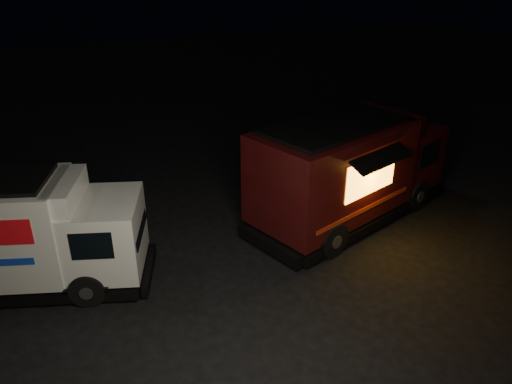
{
  "coord_description": "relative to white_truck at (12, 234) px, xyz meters",
  "views": [
    {
      "loc": [
        -3.69,
        -9.78,
        7.79
      ],
      "look_at": [
        1.25,
        2.0,
        1.57
      ],
      "focal_mm": 35.0,
      "sensor_mm": 36.0,
      "label": 1
    }
  ],
  "objects": [
    {
      "name": "ground",
      "position": [
        5.14,
        -2.3,
        -1.5
      ],
      "size": [
        80.0,
        80.0,
        0.0
      ],
      "primitive_type": "plane",
      "color": "black",
      "rests_on": "ground"
    },
    {
      "name": "white_truck",
      "position": [
        0.0,
        0.0,
        0.0
      ],
      "size": [
        6.98,
        4.18,
        2.99
      ],
      "primitive_type": null,
      "rotation": [
        0.0,
        0.0,
        -0.31
      ],
      "color": "silver",
      "rests_on": "ground"
    },
    {
      "name": "red_truck",
      "position": [
        9.69,
        -0.11,
        0.18
      ],
      "size": [
        7.66,
        4.82,
        3.35
      ],
      "primitive_type": null,
      "rotation": [
        0.0,
        0.0,
        0.33
      ],
      "color": "#35090D",
      "rests_on": "ground"
    }
  ]
}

